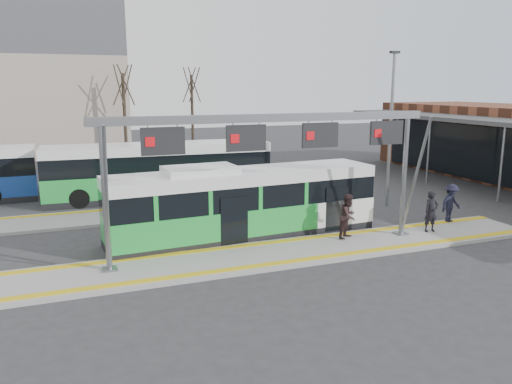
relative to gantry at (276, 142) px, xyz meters
The scene contains 14 objects.
ground 4.32m from the gantry, 36.20° to the right, with size 120.00×120.00×0.00m, color #2D2D30.
platform_main 4.25m from the gantry, 36.20° to the right, with size 22.00×3.00×0.15m, color gray.
platform_second 9.55m from the gantry, 115.25° to the left, with size 20.00×3.00×0.15m, color gray.
tactile_main 4.16m from the gantry, 36.20° to the right, with size 22.00×2.65×0.02m.
tactile_second 10.47m from the gantry, 112.32° to the left, with size 20.00×0.35×0.02m.
gantry is the anchor object (origin of this frame).
hero_bus 3.81m from the gantry, 98.95° to the left, with size 11.71×3.22×3.18m.
bg_bus_green 12.03m from the gantry, 101.64° to the left, with size 12.68×3.20×3.15m.
passenger_a 7.97m from the gantry, ahead, with size 0.65×0.42×1.77m, color black.
passenger_b 4.73m from the gantry, ahead, with size 0.90×0.71×1.86m, color #2F1F20.
passenger_c 9.76m from the gantry, ahead, with size 1.16×0.66×1.79m, color black.
tree_left 27.75m from the gantry, 94.96° to the left, with size 1.40×1.40×8.43m.
tree_mid 33.64m from the gantry, 81.58° to the left, with size 1.40×1.40×8.50m.
lamp_east 10.09m from the gantry, 30.44° to the left, with size 0.50×0.25×8.09m.
Camera 1 is at (-7.56, -16.63, 6.31)m, focal length 35.00 mm.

